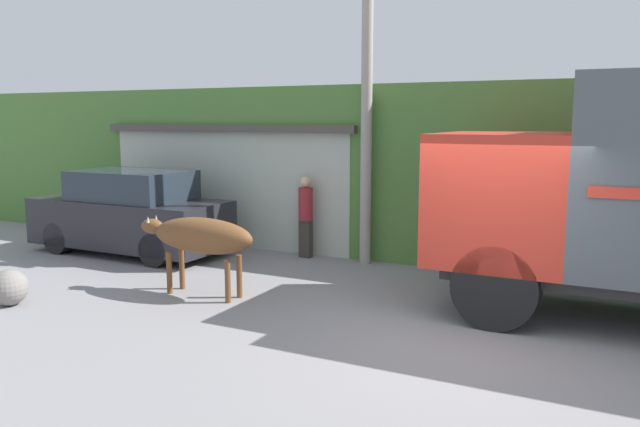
{
  "coord_description": "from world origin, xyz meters",
  "views": [
    {
      "loc": [
        1.68,
        -7.74,
        2.83
      ],
      "look_at": [
        -2.66,
        0.86,
        1.36
      ],
      "focal_mm": 35.0,
      "sensor_mm": 36.0,
      "label": 1
    }
  ],
  "objects_px": {
    "brown_cow": "(201,237)",
    "roadside_rock": "(9,287)",
    "pedestrian_on_hill": "(306,212)",
    "utility_pole": "(367,84)",
    "parked_suv": "(130,214)"
  },
  "relations": [
    {
      "from": "pedestrian_on_hill",
      "to": "utility_pole",
      "type": "relative_size",
      "value": 0.25
    },
    {
      "from": "utility_pole",
      "to": "roadside_rock",
      "type": "relative_size",
      "value": 12.03
    },
    {
      "from": "brown_cow",
      "to": "parked_suv",
      "type": "height_order",
      "value": "parked_suv"
    },
    {
      "from": "utility_pole",
      "to": "roadside_rock",
      "type": "bearing_deg",
      "value": -126.65
    },
    {
      "from": "brown_cow",
      "to": "utility_pole",
      "type": "distance_m",
      "value": 4.39
    },
    {
      "from": "brown_cow",
      "to": "parked_suv",
      "type": "bearing_deg",
      "value": 162.39
    },
    {
      "from": "brown_cow",
      "to": "roadside_rock",
      "type": "relative_size",
      "value": 3.91
    },
    {
      "from": "parked_suv",
      "to": "pedestrian_on_hill",
      "type": "relative_size",
      "value": 2.57
    },
    {
      "from": "brown_cow",
      "to": "utility_pole",
      "type": "relative_size",
      "value": 0.33
    },
    {
      "from": "pedestrian_on_hill",
      "to": "brown_cow",
      "type": "bearing_deg",
      "value": 90.2
    },
    {
      "from": "parked_suv",
      "to": "utility_pole",
      "type": "relative_size",
      "value": 0.64
    },
    {
      "from": "parked_suv",
      "to": "pedestrian_on_hill",
      "type": "bearing_deg",
      "value": 21.93
    },
    {
      "from": "roadside_rock",
      "to": "parked_suv",
      "type": "bearing_deg",
      "value": 105.59
    },
    {
      "from": "parked_suv",
      "to": "roadside_rock",
      "type": "height_order",
      "value": "parked_suv"
    },
    {
      "from": "parked_suv",
      "to": "brown_cow",
      "type": "bearing_deg",
      "value": -28.54
    }
  ]
}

